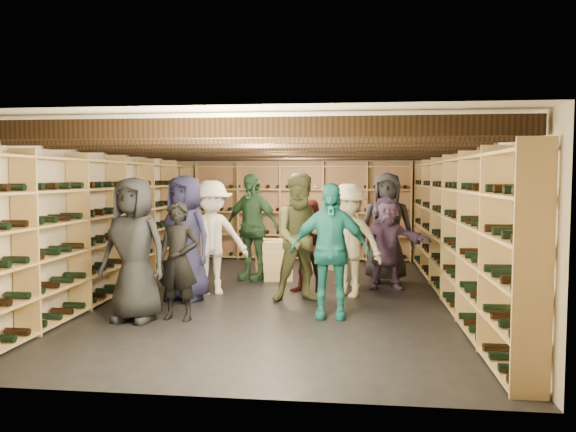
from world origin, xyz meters
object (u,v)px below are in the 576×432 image
(person_6, at_px, (185,238))
(person_8, at_px, (312,247))
(person_1, at_px, (178,261))
(person_3, at_px, (348,241))
(crate_stack_left, at_px, (272,257))
(person_11, at_px, (386,243))
(person_7, at_px, (346,239))
(person_10, at_px, (251,227))
(crate_stack_right, at_px, (278,261))
(crate_loose, at_px, (325,264))
(person_4, at_px, (330,250))
(person_2, at_px, (303,238))
(person_12, at_px, (386,228))
(person_0, at_px, (134,249))
(person_9, at_px, (211,238))

(person_6, distance_m, person_8, 1.94)
(person_1, height_order, person_3, person_3)
(crate_stack_left, distance_m, person_1, 3.42)
(person_8, xyz_separation_m, person_11, (1.18, 0.54, 0.02))
(person_7, distance_m, person_10, 1.69)
(crate_stack_right, distance_m, crate_loose, 1.57)
(person_4, bearing_deg, person_11, 66.02)
(crate_loose, bearing_deg, person_2, -93.30)
(person_4, xyz_separation_m, person_12, (0.87, 2.52, 0.08))
(person_8, bearing_deg, crate_loose, 101.27)
(person_7, bearing_deg, crate_loose, 123.43)
(person_0, bearing_deg, person_11, 45.45)
(person_9, relative_size, person_12, 0.93)
(crate_stack_right, relative_size, crate_loose, 1.36)
(person_0, bearing_deg, person_9, 80.90)
(person_0, distance_m, person_11, 4.09)
(person_6, bearing_deg, person_10, 91.87)
(crate_stack_left, height_order, person_0, person_0)
(person_3, height_order, person_12, person_12)
(person_10, relative_size, person_11, 1.25)
(person_7, bearing_deg, person_11, -11.60)
(person_9, distance_m, person_12, 3.04)
(crate_stack_left, relative_size, person_10, 0.36)
(crate_stack_left, bearing_deg, crate_loose, 44.21)
(crate_loose, height_order, person_9, person_9)
(person_2, distance_m, person_12, 2.09)
(person_1, xyz_separation_m, person_7, (2.10, 2.68, 0.02))
(crate_stack_left, relative_size, person_2, 0.36)
(person_7, bearing_deg, person_12, 32.84)
(person_9, bearing_deg, person_0, -129.41)
(crate_loose, xyz_separation_m, person_0, (-2.19, -4.33, 0.83))
(person_9, relative_size, person_11, 1.17)
(person_8, bearing_deg, person_0, -125.07)
(person_2, distance_m, person_11, 1.68)
(crate_stack_right, height_order, person_6, person_6)
(person_1, height_order, person_7, person_7)
(crate_stack_right, xyz_separation_m, person_11, (1.85, -0.55, 0.42))
(crate_stack_right, height_order, person_12, person_12)
(person_1, relative_size, person_12, 0.80)
(person_11, bearing_deg, person_2, -144.40)
(person_1, bearing_deg, crate_stack_right, 81.79)
(crate_stack_left, xyz_separation_m, person_1, (-0.72, -3.32, 0.42))
(crate_loose, relative_size, person_12, 0.26)
(person_0, relative_size, person_2, 0.97)
(person_4, height_order, person_8, person_4)
(person_9, xyz_separation_m, person_11, (2.73, 0.72, -0.13))
(person_3, distance_m, person_9, 2.11)
(person_1, height_order, person_2, person_2)
(person_4, xyz_separation_m, person_9, (-1.89, 1.25, 0.01))
(person_2, distance_m, person_3, 0.78)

